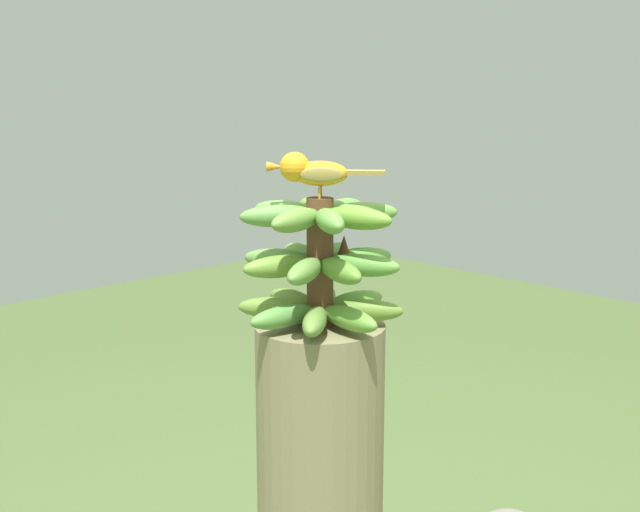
% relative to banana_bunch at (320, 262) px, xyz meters
% --- Properties ---
extents(banana_bunch, '(0.30, 0.30, 0.23)m').
position_rel_banana_bunch_xyz_m(banana_bunch, '(0.00, 0.00, 0.00)').
color(banana_bunch, brown).
rests_on(banana_bunch, banana_tree).
extents(perched_bird, '(0.15, 0.17, 0.08)m').
position_rel_banana_bunch_xyz_m(perched_bird, '(-0.01, 0.01, 0.16)').
color(perched_bird, '#C68933').
rests_on(perched_bird, banana_bunch).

